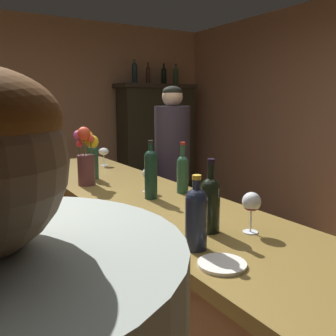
% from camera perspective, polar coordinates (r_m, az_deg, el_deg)
% --- Properties ---
extents(wall_back, '(5.67, 0.12, 2.62)m').
position_cam_1_polar(wall_back, '(5.02, -23.42, 6.50)').
color(wall_back, tan).
rests_on(wall_back, ground).
extents(bar_counter, '(0.67, 2.99, 1.03)m').
position_cam_1_polar(bar_counter, '(2.39, -4.85, -15.56)').
color(bar_counter, brown).
rests_on(bar_counter, ground).
extents(display_cabinet, '(1.15, 0.43, 1.80)m').
position_cam_1_polar(display_cabinet, '(5.39, -1.83, 3.55)').
color(display_cabinet, '#2A2A1D').
rests_on(display_cabinet, ground).
extents(wine_bottle_syrah, '(0.07, 0.07, 0.30)m').
position_cam_1_polar(wine_bottle_syrah, '(2.14, 2.28, -0.58)').
color(wine_bottle_syrah, '#254C32').
rests_on(wine_bottle_syrah, bar_counter).
extents(wine_bottle_riesling, '(0.07, 0.07, 0.32)m').
position_cam_1_polar(wine_bottle_riesling, '(2.01, -2.66, -0.60)').
color(wine_bottle_riesling, '#153223').
rests_on(wine_bottle_riesling, bar_counter).
extents(wine_bottle_rose, '(0.08, 0.08, 0.30)m').
position_cam_1_polar(wine_bottle_rose, '(1.50, 6.54, -5.19)').
color(wine_bottle_rose, black).
rests_on(wine_bottle_rose, bar_counter).
extents(wine_bottle_chardonnay, '(0.07, 0.07, 0.29)m').
position_cam_1_polar(wine_bottle_chardonnay, '(2.58, -11.48, 1.26)').
color(wine_bottle_chardonnay, '#214635').
rests_on(wine_bottle_chardonnay, bar_counter).
extents(wine_bottle_pinot, '(0.08, 0.08, 0.27)m').
position_cam_1_polar(wine_bottle_pinot, '(1.33, 4.37, -7.32)').
color(wine_bottle_pinot, '#1E2436').
rests_on(wine_bottle_pinot, bar_counter).
extents(wine_glass_front, '(0.08, 0.08, 0.15)m').
position_cam_1_polar(wine_glass_front, '(3.11, -9.90, 2.43)').
color(wine_glass_front, white).
rests_on(wine_glass_front, bar_counter).
extents(wine_glass_mid, '(0.06, 0.06, 0.14)m').
position_cam_1_polar(wine_glass_mid, '(2.16, -3.21, -1.05)').
color(wine_glass_mid, white).
rests_on(wine_glass_mid, bar_counter).
extents(wine_glass_rear, '(0.08, 0.08, 0.17)m').
position_cam_1_polar(wine_glass_rear, '(1.52, 12.75, -5.40)').
color(wine_glass_rear, white).
rests_on(wine_glass_rear, bar_counter).
extents(flower_arrangement, '(0.15, 0.15, 0.37)m').
position_cam_1_polar(flower_arrangement, '(2.38, -12.48, 2.04)').
color(flower_arrangement, '#512B2D').
rests_on(flower_arrangement, bar_counter).
extents(cheese_plate, '(0.16, 0.16, 0.01)m').
position_cam_1_polar(cheese_plate, '(1.24, 8.32, -14.47)').
color(cheese_plate, white).
rests_on(cheese_plate, bar_counter).
extents(display_bottle_left, '(0.08, 0.08, 0.34)m').
position_cam_1_polar(display_bottle_left, '(5.21, -5.19, 14.54)').
color(display_bottle_left, '#1B2D34').
rests_on(display_bottle_left, display_cabinet).
extents(display_bottle_midleft, '(0.06, 0.06, 0.31)m').
position_cam_1_polar(display_bottle_midleft, '(5.31, -3.09, 14.26)').
color(display_bottle_midleft, '#46261E').
rests_on(display_bottle_midleft, display_cabinet).
extents(display_bottle_center, '(0.08, 0.08, 0.29)m').
position_cam_1_polar(display_bottle_center, '(5.43, -0.66, 14.14)').
color(display_bottle_center, black).
rests_on(display_bottle_center, display_cabinet).
extents(display_bottle_midright, '(0.07, 0.07, 0.30)m').
position_cam_1_polar(display_bottle_midright, '(5.54, 1.19, 14.11)').
color(display_bottle_midright, '#2D4829').
rests_on(display_bottle_midright, display_cabinet).
extents(bartender, '(0.31, 0.31, 1.69)m').
position_cam_1_polar(bartender, '(3.28, 0.65, -0.70)').
color(bartender, maroon).
rests_on(bartender, ground).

